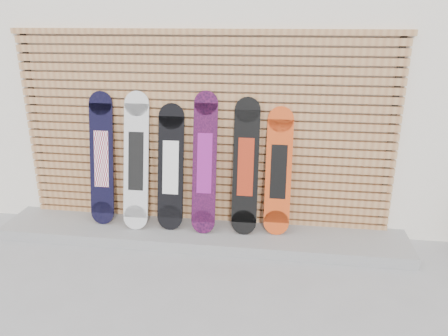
{
  "coord_description": "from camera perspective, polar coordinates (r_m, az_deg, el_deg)",
  "views": [
    {
      "loc": [
        0.74,
        -3.69,
        2.42
      ],
      "look_at": [
        0.11,
        0.75,
        0.85
      ],
      "focal_mm": 35.0,
      "sensor_mm": 36.0,
      "label": 1
    }
  ],
  "objects": [
    {
      "name": "ground",
      "position": [
        4.48,
        -2.84,
        -13.46
      ],
      "size": [
        80.0,
        80.0,
        0.0
      ],
      "primitive_type": "plane",
      "color": "gray",
      "rests_on": "ground"
    },
    {
      "name": "snowboard_5",
      "position": [
        4.78,
        7.14,
        -0.5
      ],
      "size": [
        0.28,
        0.28,
        1.4
      ],
      "color": "#D24516",
      "rests_on": "concrete_step"
    },
    {
      "name": "snowboard_3",
      "position": [
        4.79,
        -2.55,
        0.62
      ],
      "size": [
        0.26,
        0.37,
        1.54
      ],
      "color": "black",
      "rests_on": "concrete_step"
    },
    {
      "name": "snowboard_2",
      "position": [
        4.91,
        -6.97,
        0.07
      ],
      "size": [
        0.29,
        0.33,
        1.4
      ],
      "color": "black",
      "rests_on": "concrete_step"
    },
    {
      "name": "snowboard_1",
      "position": [
        4.98,
        -11.4,
        0.88
      ],
      "size": [
        0.28,
        0.38,
        1.53
      ],
      "color": "silver",
      "rests_on": "concrete_step"
    },
    {
      "name": "snowboard_4",
      "position": [
        4.76,
        2.85,
        0.13
      ],
      "size": [
        0.28,
        0.33,
        1.49
      ],
      "color": "black",
      "rests_on": "concrete_step"
    },
    {
      "name": "slat_wall",
      "position": [
        4.9,
        -2.69,
        4.94
      ],
      "size": [
        4.26,
        0.08,
        2.29
      ],
      "color": "#A87246",
      "rests_on": "ground"
    },
    {
      "name": "building",
      "position": [
        7.23,
        6.29,
        14.26
      ],
      "size": [
        12.0,
        5.0,
        3.6
      ],
      "primitive_type": "cube",
      "color": "silver",
      "rests_on": "ground"
    },
    {
      "name": "snowboard_0",
      "position": [
        5.17,
        -15.69,
        1.15
      ],
      "size": [
        0.27,
        0.3,
        1.51
      ],
      "color": "black",
      "rests_on": "concrete_step"
    },
    {
      "name": "concrete_step",
      "position": [
        5.05,
        -3.09,
        -8.61
      ],
      "size": [
        4.6,
        0.7,
        0.12
      ],
      "primitive_type": "cube",
      "color": "gray",
      "rests_on": "ground"
    }
  ]
}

